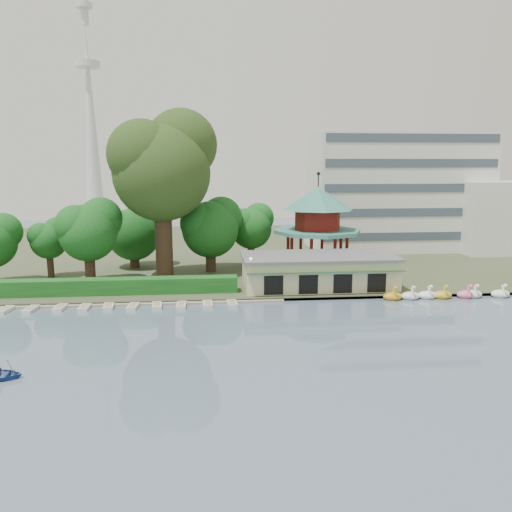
{
  "coord_description": "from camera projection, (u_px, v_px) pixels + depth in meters",
  "views": [
    {
      "loc": [
        -3.19,
        -36.48,
        14.77
      ],
      "look_at": [
        2.0,
        18.0,
        5.0
      ],
      "focal_mm": 35.0,
      "sensor_mm": 36.0,
      "label": 1
    }
  ],
  "objects": [
    {
      "name": "lamp_post",
      "position": [
        251.0,
        269.0,
        56.82
      ],
      "size": [
        0.36,
        0.36,
        4.28
      ],
      "color": "black",
      "rests_on": "shore"
    },
    {
      "name": "shore",
      "position": [
        227.0,
        249.0,
        89.57
      ],
      "size": [
        220.0,
        70.0,
        0.4
      ],
      "primitive_type": "cube",
      "color": "#424930",
      "rests_on": "ground"
    },
    {
      "name": "dock",
      "position": [
        129.0,
        303.0,
        54.36
      ],
      "size": [
        34.0,
        1.6,
        0.24
      ],
      "primitive_type": "cube",
      "color": "gray",
      "rests_on": "ground"
    },
    {
      "name": "small_trees",
      "position": [
        140.0,
        230.0,
        67.33
      ],
      "size": [
        39.73,
        17.49,
        10.7
      ],
      "color": "#3A281C",
      "rests_on": "shore"
    },
    {
      "name": "pavilion",
      "position": [
        318.0,
        220.0,
        69.81
      ],
      "size": [
        12.4,
        12.4,
        13.5
      ],
      "color": "beige",
      "rests_on": "shore"
    },
    {
      "name": "embankment",
      "position": [
        239.0,
        300.0,
        55.57
      ],
      "size": [
        220.0,
        0.6,
        0.3
      ],
      "primitive_type": "cube",
      "color": "gray",
      "rests_on": "ground"
    },
    {
      "name": "swan_boats",
      "position": [
        445.0,
        295.0,
        56.93
      ],
      "size": [
        14.98,
        2.02,
        1.92
      ],
      "color": "gold",
      "rests_on": "ground"
    },
    {
      "name": "broadcast_tower",
      "position": [
        90.0,
        109.0,
        165.96
      ],
      "size": [
        8.0,
        8.0,
        96.0
      ],
      "color": "silver",
      "rests_on": "ground"
    },
    {
      "name": "office_building",
      "position": [
        412.0,
        196.0,
        88.0
      ],
      "size": [
        38.0,
        18.0,
        20.0
      ],
      "color": "silver",
      "rests_on": "shore"
    },
    {
      "name": "moored_rowboats",
      "position": [
        108.0,
        307.0,
        52.79
      ],
      "size": [
        27.7,
        2.78,
        0.36
      ],
      "color": "silver",
      "rests_on": "ground"
    },
    {
      "name": "big_tree",
      "position": [
        163.0,
        164.0,
        62.78
      ],
      "size": [
        13.53,
        12.61,
        21.83
      ],
      "color": "#3A281C",
      "rests_on": "shore"
    },
    {
      "name": "boathouse",
      "position": [
        318.0,
        270.0,
        60.7
      ],
      "size": [
        18.6,
        9.39,
        3.9
      ],
      "color": "beige",
      "rests_on": "shore"
    },
    {
      "name": "hedge",
      "position": [
        106.0,
        286.0,
        57.11
      ],
      "size": [
        30.0,
        2.0,
        1.8
      ],
      "primitive_type": "cube",
      "color": "#1A591C",
      "rests_on": "shore"
    },
    {
      "name": "ground_plane",
      "position": [
        252.0,
        360.0,
        38.65
      ],
      "size": [
        220.0,
        220.0,
        0.0
      ],
      "primitive_type": "plane",
      "color": "slate",
      "rests_on": "ground"
    }
  ]
}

